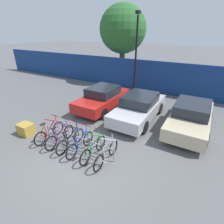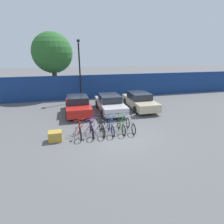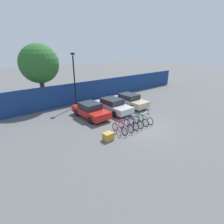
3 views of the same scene
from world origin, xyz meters
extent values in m
plane|color=#59595B|center=(0.00, 0.00, 0.00)|extent=(120.00, 120.00, 0.00)
cube|color=navy|center=(0.00, 9.50, 1.24)|extent=(36.00, 0.16, 2.48)
cylinder|color=gray|center=(-0.68, 0.68, 0.55)|extent=(3.56, 0.04, 0.04)
cylinder|color=gray|center=(-2.46, 0.68, 0.28)|extent=(0.04, 0.04, 0.55)
cylinder|color=gray|center=(1.10, 0.68, 0.28)|extent=(0.04, 0.04, 0.55)
torus|color=black|center=(-2.21, 0.00, 0.33)|extent=(0.06, 0.66, 0.66)
torus|color=black|center=(-2.21, 1.05, 0.33)|extent=(0.06, 0.66, 0.66)
cylinder|color=red|center=(-2.21, 0.68, 0.65)|extent=(0.60, 0.04, 0.76)
cylinder|color=red|center=(-2.21, 0.63, 0.96)|extent=(0.68, 0.04, 0.16)
cylinder|color=red|center=(-2.21, 0.35, 0.59)|extent=(0.14, 0.04, 0.63)
cylinder|color=red|center=(-2.21, 0.15, 0.61)|extent=(0.32, 0.03, 0.58)
cylinder|color=red|center=(-2.21, 0.20, 0.31)|extent=(0.40, 0.03, 0.08)
cylinder|color=red|center=(-2.21, 1.01, 0.68)|extent=(0.12, 0.04, 0.69)
cylinder|color=black|center=(-2.21, 0.97, 1.04)|extent=(0.52, 0.03, 0.03)
cube|color=black|center=(-2.21, 0.25, 0.93)|extent=(0.10, 0.22, 0.05)
torus|color=black|center=(-1.54, 0.00, 0.33)|extent=(0.06, 0.66, 0.66)
torus|color=black|center=(-1.54, 1.05, 0.33)|extent=(0.06, 0.66, 0.66)
cylinder|color=#752D99|center=(-1.54, 0.68, 0.65)|extent=(0.60, 0.04, 0.76)
cylinder|color=#752D99|center=(-1.54, 0.63, 0.96)|extent=(0.68, 0.04, 0.16)
cylinder|color=#752D99|center=(-1.54, 0.35, 0.59)|extent=(0.14, 0.04, 0.63)
cylinder|color=#752D99|center=(-1.54, 0.15, 0.61)|extent=(0.32, 0.03, 0.58)
cylinder|color=#752D99|center=(-1.54, 0.20, 0.31)|extent=(0.40, 0.03, 0.08)
cylinder|color=#752D99|center=(-1.54, 1.01, 0.68)|extent=(0.12, 0.04, 0.69)
cylinder|color=black|center=(-1.54, 0.97, 1.04)|extent=(0.52, 0.03, 0.03)
cube|color=black|center=(-1.54, 0.25, 0.93)|extent=(0.10, 0.22, 0.05)
torus|color=black|center=(-0.93, 0.00, 0.33)|extent=(0.06, 0.66, 0.66)
torus|color=black|center=(-0.93, 1.05, 0.33)|extent=(0.06, 0.66, 0.66)
cylinder|color=black|center=(-0.93, 0.68, 0.65)|extent=(0.60, 0.04, 0.76)
cylinder|color=black|center=(-0.93, 0.63, 0.96)|extent=(0.68, 0.04, 0.16)
cylinder|color=black|center=(-0.93, 0.35, 0.59)|extent=(0.14, 0.04, 0.63)
cylinder|color=black|center=(-0.93, 0.15, 0.61)|extent=(0.32, 0.03, 0.58)
cylinder|color=black|center=(-0.93, 0.20, 0.31)|extent=(0.40, 0.03, 0.08)
cylinder|color=black|center=(-0.93, 1.01, 0.68)|extent=(0.12, 0.04, 0.69)
cylinder|color=black|center=(-0.93, 0.97, 1.04)|extent=(0.52, 0.03, 0.03)
cube|color=black|center=(-0.93, 0.25, 0.93)|extent=(0.10, 0.22, 0.05)
torus|color=black|center=(-0.41, 0.00, 0.33)|extent=(0.06, 0.66, 0.66)
torus|color=black|center=(-0.41, 1.05, 0.33)|extent=(0.06, 0.66, 0.66)
cylinder|color=#284CB7|center=(-0.41, 0.68, 0.65)|extent=(0.60, 0.04, 0.76)
cylinder|color=#284CB7|center=(-0.41, 0.63, 0.96)|extent=(0.68, 0.04, 0.16)
cylinder|color=#284CB7|center=(-0.41, 0.35, 0.59)|extent=(0.14, 0.04, 0.63)
cylinder|color=#284CB7|center=(-0.41, 0.15, 0.61)|extent=(0.32, 0.03, 0.58)
cylinder|color=#284CB7|center=(-0.41, 0.20, 0.31)|extent=(0.40, 0.03, 0.08)
cylinder|color=#284CB7|center=(-0.41, 1.01, 0.68)|extent=(0.12, 0.04, 0.69)
cylinder|color=black|center=(-0.41, 0.97, 1.04)|extent=(0.52, 0.03, 0.03)
cube|color=black|center=(-0.41, 0.25, 0.93)|extent=(0.10, 0.22, 0.05)
torus|color=black|center=(0.25, 0.00, 0.33)|extent=(0.06, 0.66, 0.66)
torus|color=black|center=(0.25, 1.05, 0.33)|extent=(0.06, 0.66, 0.66)
cylinder|color=#288438|center=(0.25, 0.68, 0.65)|extent=(0.60, 0.04, 0.76)
cylinder|color=#288438|center=(0.25, 0.63, 0.96)|extent=(0.68, 0.04, 0.16)
cylinder|color=#288438|center=(0.25, 0.35, 0.59)|extent=(0.14, 0.04, 0.63)
cylinder|color=#288438|center=(0.25, 0.15, 0.61)|extent=(0.32, 0.03, 0.58)
cylinder|color=#288438|center=(0.25, 0.20, 0.31)|extent=(0.40, 0.03, 0.08)
cylinder|color=#288438|center=(0.25, 1.01, 0.68)|extent=(0.12, 0.04, 0.69)
cylinder|color=black|center=(0.25, 0.97, 1.04)|extent=(0.52, 0.03, 0.03)
cube|color=black|center=(0.25, 0.25, 0.93)|extent=(0.10, 0.22, 0.05)
torus|color=black|center=(0.85, 0.00, 0.33)|extent=(0.06, 0.66, 0.66)
torus|color=black|center=(0.85, 1.05, 0.33)|extent=(0.06, 0.66, 0.66)
cylinder|color=#B7B7BC|center=(0.85, 0.68, 0.65)|extent=(0.60, 0.04, 0.76)
cylinder|color=#B7B7BC|center=(0.85, 0.63, 0.96)|extent=(0.68, 0.04, 0.16)
cylinder|color=#B7B7BC|center=(0.85, 0.35, 0.59)|extent=(0.14, 0.04, 0.63)
cylinder|color=#B7B7BC|center=(0.85, 0.15, 0.61)|extent=(0.32, 0.03, 0.58)
cylinder|color=#B7B7BC|center=(0.85, 0.20, 0.31)|extent=(0.40, 0.03, 0.08)
cylinder|color=#B7B7BC|center=(0.85, 1.01, 0.68)|extent=(0.12, 0.04, 0.69)
cylinder|color=black|center=(0.85, 0.97, 1.04)|extent=(0.52, 0.03, 0.03)
cube|color=black|center=(0.85, 0.25, 0.93)|extent=(0.10, 0.22, 0.05)
cube|color=red|center=(-2.05, 4.74, 0.57)|extent=(1.80, 4.13, 0.62)
cube|color=#1E232D|center=(-2.05, 4.84, 1.14)|extent=(1.58, 1.90, 0.52)
cylinder|color=black|center=(-2.91, 5.94, 0.32)|extent=(0.20, 0.64, 0.64)
cylinder|color=black|center=(-1.20, 5.94, 0.32)|extent=(0.20, 0.64, 0.64)
cylinder|color=black|center=(-2.91, 3.54, 0.32)|extent=(0.20, 0.64, 0.64)
cylinder|color=black|center=(-1.20, 3.54, 0.32)|extent=(0.20, 0.64, 0.64)
cube|color=#B7B7BC|center=(0.51, 4.54, 0.57)|extent=(1.80, 4.46, 0.62)
cube|color=#1E232D|center=(0.51, 4.66, 1.14)|extent=(1.58, 2.05, 0.52)
cylinder|color=black|center=(-0.35, 5.84, 0.32)|extent=(0.20, 0.64, 0.64)
cylinder|color=black|center=(1.36, 5.84, 0.32)|extent=(0.20, 0.64, 0.64)
cylinder|color=black|center=(-0.35, 3.25, 0.32)|extent=(0.20, 0.64, 0.64)
cylinder|color=black|center=(1.36, 3.25, 0.32)|extent=(0.20, 0.64, 0.64)
cube|color=#C1B28E|center=(3.18, 4.75, 0.57)|extent=(1.80, 4.44, 0.62)
cube|color=#1E232D|center=(3.18, 4.86, 1.14)|extent=(1.58, 2.04, 0.52)
cylinder|color=black|center=(2.33, 6.04, 0.32)|extent=(0.20, 0.64, 0.64)
cylinder|color=black|center=(4.04, 6.04, 0.32)|extent=(0.20, 0.64, 0.64)
cylinder|color=black|center=(2.33, 3.46, 0.32)|extent=(0.20, 0.64, 0.64)
cylinder|color=black|center=(4.04, 3.46, 0.32)|extent=(0.20, 0.64, 0.64)
cylinder|color=black|center=(-1.50, 8.50, 2.76)|extent=(0.14, 0.14, 5.52)
cube|color=black|center=(-1.50, 8.50, 5.67)|extent=(0.24, 0.44, 0.20)
cube|color=#B28C33|center=(-3.56, 0.26, 0.28)|extent=(0.70, 0.56, 0.55)
cylinder|color=brown|center=(-4.03, 11.30, 1.55)|extent=(0.50, 0.50, 3.11)
sphere|color=#286028|center=(-4.03, 11.30, 4.66)|extent=(4.13, 4.13, 4.13)
camera|label=1|loc=(3.68, -3.94, 4.62)|focal=28.00mm
camera|label=2|loc=(-2.66, -8.81, 4.49)|focal=28.00mm
camera|label=3|loc=(-10.54, -8.38, 6.17)|focal=28.00mm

